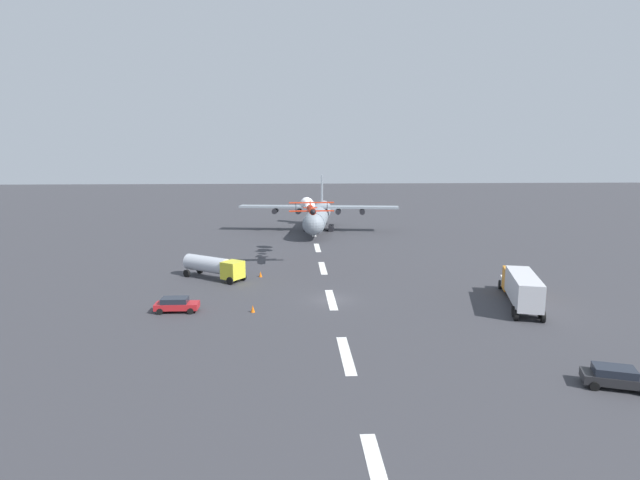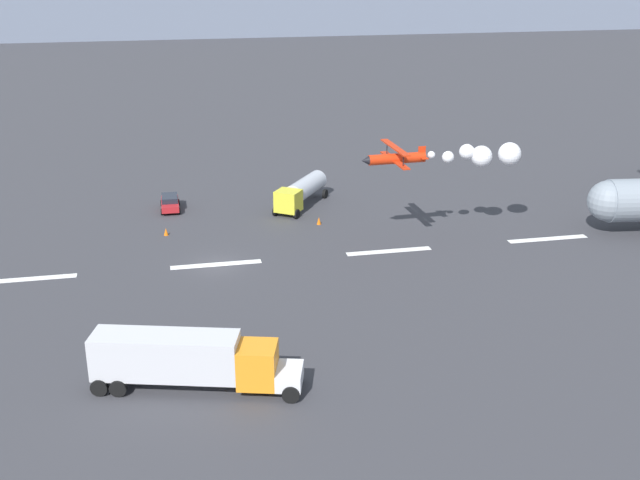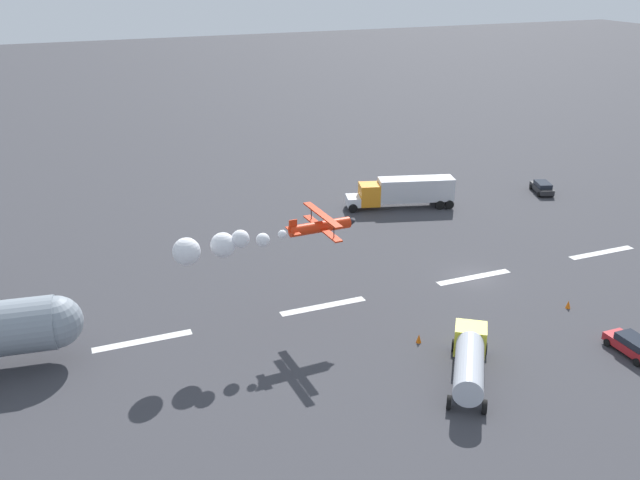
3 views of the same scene
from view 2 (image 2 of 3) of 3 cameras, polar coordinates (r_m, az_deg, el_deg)
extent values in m
plane|color=#38383D|center=(69.58, -7.58, -1.79)|extent=(440.00, 440.00, 0.00)
cube|color=white|center=(70.47, -20.55, -2.69)|extent=(8.00, 0.90, 0.01)
cube|color=white|center=(69.58, -7.58, -1.78)|extent=(8.00, 0.90, 0.01)
cube|color=white|center=(72.25, 5.05, -0.81)|extent=(8.00, 0.90, 0.01)
cube|color=white|center=(78.11, 16.28, 0.08)|extent=(8.00, 0.90, 0.01)
cube|color=slate|center=(253.73, -11.26, 16.18)|extent=(396.00, 16.00, 16.48)
sphere|color=gray|center=(80.45, 20.30, 2.69)|extent=(4.00, 4.00, 4.00)
cylinder|color=red|center=(71.36, 5.63, 5.94)|extent=(5.35, 1.16, 0.95)
cube|color=red|center=(71.34, 5.47, 5.81)|extent=(0.92, 6.42, 0.12)
cube|color=red|center=(71.04, 5.51, 6.74)|extent=(0.92, 6.42, 0.12)
cylinder|color=black|center=(69.15, 6.10, 5.82)|extent=(0.08, 0.08, 1.19)
cylinder|color=black|center=(73.24, 4.91, 6.70)|extent=(0.08, 0.08, 1.19)
cube|color=red|center=(72.07, 7.45, 6.38)|extent=(0.70, 0.13, 1.10)
cube|color=red|center=(72.17, 7.43, 6.07)|extent=(0.68, 2.02, 0.08)
cone|color=black|center=(70.43, 3.31, 5.81)|extent=(0.73, 0.83, 0.80)
sphere|color=white|center=(72.84, 8.13, 6.17)|extent=(0.70, 0.70, 0.70)
sphere|color=white|center=(73.38, 9.33, 5.99)|extent=(1.11, 1.11, 1.11)
sphere|color=white|center=(74.00, 10.67, 6.35)|extent=(1.42, 1.42, 1.42)
sphere|color=white|center=(74.35, 11.70, 6.00)|extent=(1.98, 1.98, 1.98)
sphere|color=white|center=(75.74, 13.67, 6.13)|extent=(2.15, 2.15, 2.15)
cube|color=silver|center=(49.68, -2.24, -9.90)|extent=(2.21, 2.84, 1.10)
cube|color=orange|center=(49.54, -4.58, -9.05)|extent=(2.98, 3.05, 2.60)
cube|color=silver|center=(50.44, -11.21, -8.25)|extent=(9.55, 4.88, 2.80)
cylinder|color=black|center=(51.02, -1.86, -9.73)|extent=(1.15, 0.63, 1.10)
cylinder|color=black|center=(53.08, -13.70, -9.07)|extent=(1.15, 0.63, 1.10)
cylinder|color=black|center=(53.44, -14.95, -8.98)|extent=(1.15, 0.63, 1.10)
cylinder|color=black|center=(48.89, -2.14, -11.21)|extent=(1.15, 0.63, 1.10)
cylinder|color=black|center=(51.04, -14.52, -10.44)|extent=(1.15, 0.63, 1.10)
cylinder|color=black|center=(51.42, -15.81, -10.33)|extent=(1.15, 0.63, 1.10)
cube|color=yellow|center=(81.13, -2.33, 2.87)|extent=(3.23, 3.18, 2.20)
cylinder|color=#B7BCC6|center=(84.93, -1.04, 3.88)|extent=(5.57, 6.74, 2.10)
cylinder|color=black|center=(80.47, -1.72, 1.91)|extent=(0.83, 1.00, 1.00)
cylinder|color=black|center=(87.13, 0.37, 3.40)|extent=(0.83, 1.00, 1.00)
cylinder|color=black|center=(81.46, -3.26, 2.12)|extent=(0.83, 1.00, 1.00)
cylinder|color=black|center=(88.04, -1.07, 3.58)|extent=(0.83, 1.00, 1.00)
cube|color=#B21E23|center=(84.65, -10.89, 2.59)|extent=(1.84, 4.45, 0.65)
cube|color=#1E232D|center=(84.66, -10.92, 3.02)|extent=(1.68, 2.68, 0.55)
cylinder|color=black|center=(83.27, -10.24, 2.10)|extent=(0.23, 0.64, 0.64)
cylinder|color=black|center=(86.23, -10.30, 2.74)|extent=(0.23, 0.64, 0.64)
cylinder|color=black|center=(83.28, -11.47, 2.02)|extent=(0.23, 0.64, 0.64)
cylinder|color=black|center=(86.23, -11.49, 2.66)|extent=(0.23, 0.64, 0.64)
cone|color=orange|center=(77.26, -11.18, 0.60)|extent=(0.44, 0.44, 0.75)
cone|color=orange|center=(78.84, -0.08, 1.42)|extent=(0.44, 0.44, 0.75)
camera|label=1|loc=(85.94, -48.37, 7.10)|focal=28.35mm
camera|label=3|loc=(121.55, 8.36, 21.73)|focal=38.62mm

